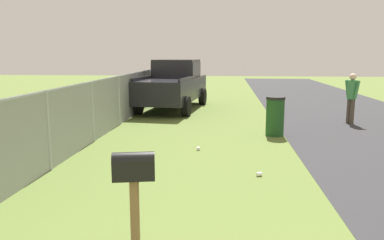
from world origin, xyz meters
TOP-DOWN VIEW (x-y plane):
  - mailbox at (3.12, 1.38)m, footprint 0.29×0.51m
  - pickup_truck at (15.17, 2.59)m, footprint 5.43×2.66m
  - trash_bin at (9.99, -1.06)m, footprint 0.54×0.54m
  - pedestrian at (12.14, -3.84)m, footprint 0.43×0.39m
  - fence_section at (9.98, 3.88)m, footprint 17.75×0.07m
  - litter_cup_midfield_b at (6.17, -0.31)m, footprint 0.11×0.12m
  - litter_cup_by_mailbox at (8.08, 1.01)m, footprint 0.11×0.09m

SIDE VIEW (x-z plane):
  - litter_cup_midfield_b at x=6.17m, z-range 0.00..0.08m
  - litter_cup_by_mailbox at x=8.08m, z-range 0.00..0.08m
  - trash_bin at x=9.99m, z-range 0.00..1.13m
  - fence_section at x=9.98m, z-range 0.07..1.70m
  - pedestrian at x=12.14m, z-range 0.14..1.83m
  - mailbox at x=3.12m, z-range 0.36..1.60m
  - pickup_truck at x=15.17m, z-range 0.06..2.15m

